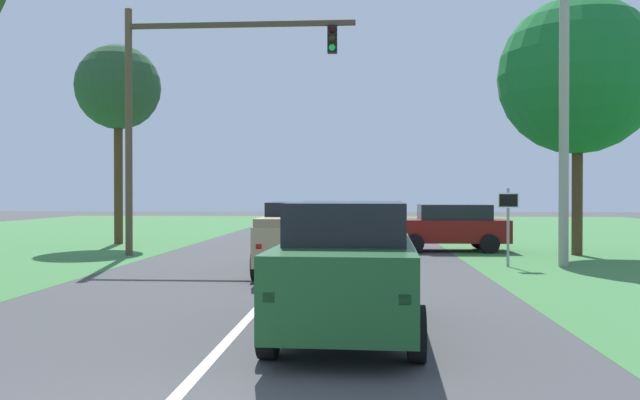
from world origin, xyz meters
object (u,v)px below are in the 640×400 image
(red_suv_near, at_px, (349,265))
(extra_tree_1, at_px, (118,89))
(utility_pole_right, at_px, (564,115))
(keep_moving_sign, at_px, (508,216))
(oak_tree_right, at_px, (578,76))
(crossing_suv_far, at_px, (449,226))
(traffic_light, at_px, (185,93))
(pickup_truck_lead, at_px, (304,236))

(red_suv_near, height_order, extra_tree_1, extra_tree_1)
(utility_pole_right, xyz_separation_m, extra_tree_1, (-16.09, 7.20, 2.10))
(keep_moving_sign, distance_m, extra_tree_1, 17.04)
(red_suv_near, xyz_separation_m, utility_pole_right, (6.06, 9.45, 3.37))
(oak_tree_right, height_order, crossing_suv_far, oak_tree_right)
(red_suv_near, height_order, crossing_suv_far, red_suv_near)
(crossing_suv_far, xyz_separation_m, utility_pole_right, (2.65, -4.75, 3.51))
(red_suv_near, xyz_separation_m, extra_tree_1, (-10.04, 16.66, 5.47))
(traffic_light, bearing_deg, oak_tree_right, 4.88)
(pickup_truck_lead, distance_m, crossing_suv_far, 8.31)
(crossing_suv_far, bearing_deg, keep_moving_sign, -78.88)
(pickup_truck_lead, bearing_deg, crossing_suv_far, 55.20)
(crossing_suv_far, height_order, utility_pole_right, utility_pole_right)
(keep_moving_sign, bearing_deg, oak_tree_right, 49.70)
(keep_moving_sign, xyz_separation_m, crossing_suv_far, (-1.00, 5.07, -0.56))
(utility_pole_right, height_order, extra_tree_1, utility_pole_right)
(oak_tree_right, height_order, utility_pole_right, oak_tree_right)
(pickup_truck_lead, distance_m, traffic_light, 7.70)
(utility_pole_right, bearing_deg, pickup_truck_lead, -164.35)
(red_suv_near, relative_size, keep_moving_sign, 2.14)
(traffic_light, height_order, keep_moving_sign, traffic_light)
(pickup_truck_lead, bearing_deg, keep_moving_sign, 17.03)
(pickup_truck_lead, height_order, oak_tree_right, oak_tree_right)
(oak_tree_right, bearing_deg, keep_moving_sign, -130.30)
(pickup_truck_lead, bearing_deg, extra_tree_1, 133.14)
(traffic_light, height_order, crossing_suv_far, traffic_light)
(pickup_truck_lead, distance_m, utility_pole_right, 8.41)
(pickup_truck_lead, height_order, traffic_light, traffic_light)
(oak_tree_right, bearing_deg, pickup_truck_lead, -148.38)
(crossing_suv_far, bearing_deg, traffic_light, -164.84)
(red_suv_near, height_order, utility_pole_right, utility_pole_right)
(red_suv_near, bearing_deg, oak_tree_right, 59.58)
(red_suv_near, height_order, traffic_light, traffic_light)
(red_suv_near, xyz_separation_m, crossing_suv_far, (3.40, 14.21, -0.14))
(keep_moving_sign, height_order, extra_tree_1, extra_tree_1)
(pickup_truck_lead, relative_size, keep_moving_sign, 2.45)
(red_suv_near, distance_m, oak_tree_right, 15.75)
(crossing_suv_far, xyz_separation_m, extra_tree_1, (-13.44, 2.45, 5.62))
(extra_tree_1, bearing_deg, traffic_light, -49.42)
(traffic_light, bearing_deg, red_suv_near, -63.66)
(traffic_light, relative_size, keep_moving_sign, 3.70)
(traffic_light, distance_m, oak_tree_right, 13.41)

